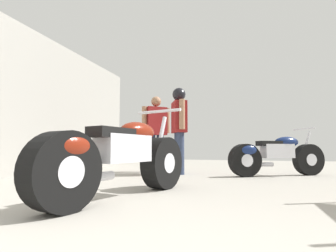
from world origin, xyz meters
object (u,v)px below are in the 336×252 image
(motorcycle_black_naked, at_px, (275,155))
(mechanic_with_helmet, at_px, (179,122))
(mechanic_in_blue, at_px, (156,129))
(motorcycle_maroon_cruiser, at_px, (121,158))

(motorcycle_black_naked, bearing_deg, mechanic_with_helmet, -175.16)
(mechanic_in_blue, relative_size, mechanic_with_helmet, 0.95)
(mechanic_with_helmet, bearing_deg, mechanic_in_blue, 151.72)
(motorcycle_black_naked, bearing_deg, motorcycle_maroon_cruiser, -120.98)
(motorcycle_black_naked, relative_size, mechanic_with_helmet, 1.01)
(motorcycle_black_naked, distance_m, mechanic_in_blue, 2.43)
(motorcycle_maroon_cruiser, bearing_deg, mechanic_in_blue, 103.15)
(motorcycle_maroon_cruiser, relative_size, mechanic_in_blue, 1.26)
(motorcycle_maroon_cruiser, height_order, motorcycle_black_naked, motorcycle_maroon_cruiser)
(mechanic_with_helmet, bearing_deg, motorcycle_black_naked, 4.84)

